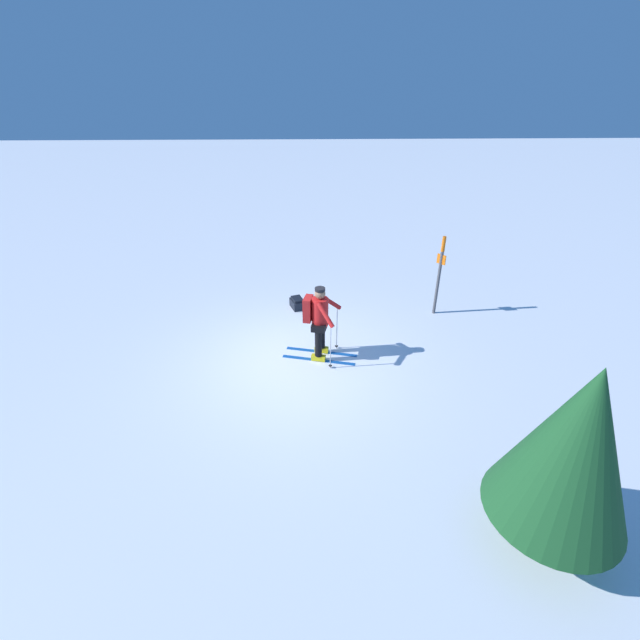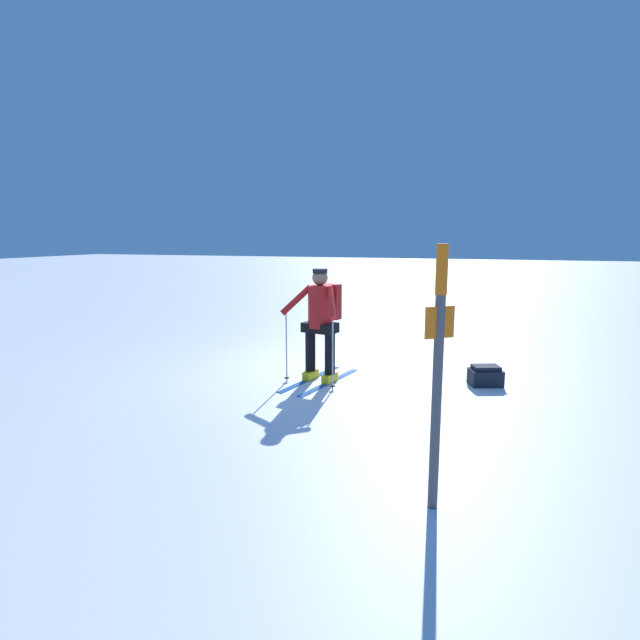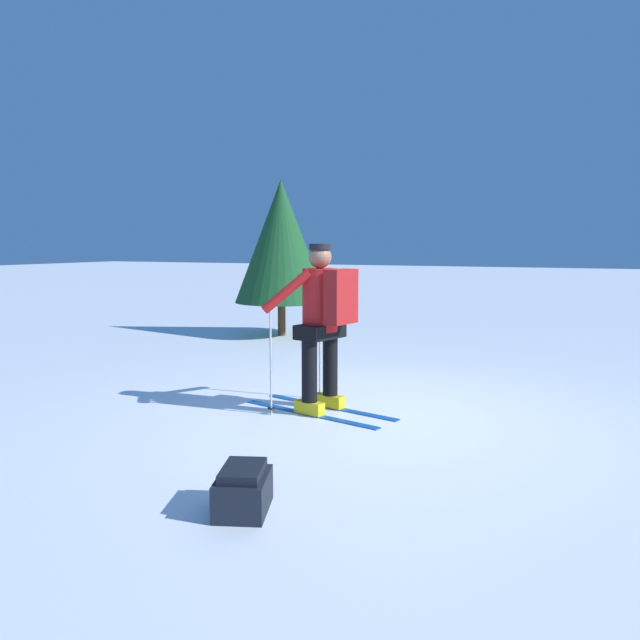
% 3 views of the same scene
% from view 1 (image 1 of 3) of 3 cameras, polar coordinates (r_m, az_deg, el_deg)
% --- Properties ---
extents(ground_plane, '(80.00, 80.00, 0.00)m').
position_cam_1_polar(ground_plane, '(9.31, -3.44, -5.33)').
color(ground_plane, white).
extents(skier, '(0.93, 1.65, 1.65)m').
position_cam_1_polar(skier, '(8.92, -0.18, 0.24)').
color(skier, '#144C9E').
rests_on(skier, ground_plane).
extents(dropped_backpack, '(0.52, 0.44, 0.29)m').
position_cam_1_polar(dropped_backpack, '(11.34, -3.04, 2.27)').
color(dropped_backpack, black).
rests_on(dropped_backpack, ground_plane).
extents(trail_marker, '(0.20, 0.17, 2.06)m').
position_cam_1_polar(trail_marker, '(11.02, 15.69, 6.51)').
color(trail_marker, '#4C4C51').
rests_on(trail_marker, ground_plane).
extents(pine_tree, '(1.66, 1.66, 2.77)m').
position_cam_1_polar(pine_tree, '(5.79, 30.85, -14.19)').
color(pine_tree, '#4C331E').
rests_on(pine_tree, ground_plane).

